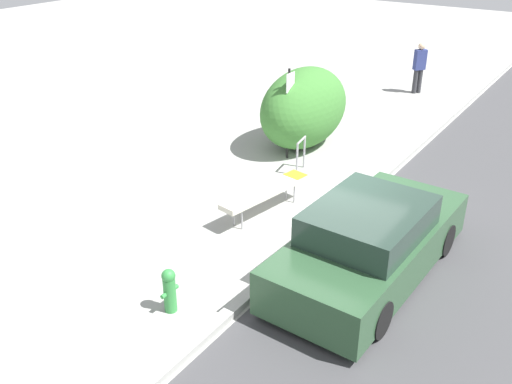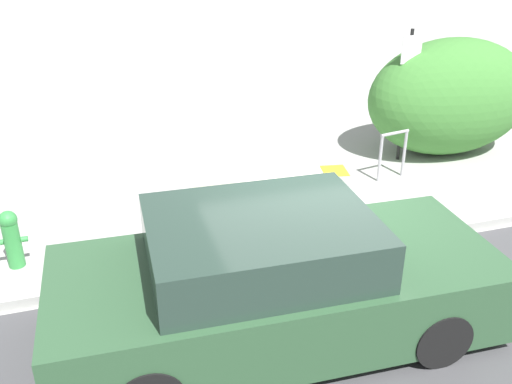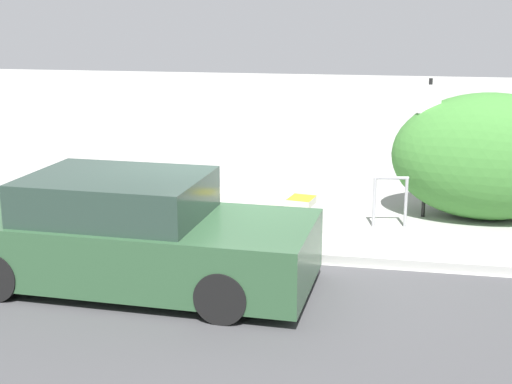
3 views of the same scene
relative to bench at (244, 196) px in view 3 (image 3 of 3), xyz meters
The scene contains 8 objects.
ground_plane 1.46m from the bench, 85.43° to the right, with size 60.00×60.00×0.00m, color #9E9E99.
curb 1.44m from the bench, 85.43° to the right, with size 60.00×0.20×0.13m.
bench is the anchor object (origin of this frame).
bike_rack 2.31m from the bench, 11.67° to the left, with size 0.55×0.14×0.83m.
sign_post 3.16m from the bench, 22.41° to the left, with size 0.36×0.08×2.30m.
fire_hydrant 3.57m from the bench, behind, with size 0.36×0.22×0.77m.
shrub_hedge 4.04m from the bench, 18.53° to the left, with size 3.12×1.88×2.08m.
parked_car_near 2.82m from the bench, 108.04° to the right, with size 4.54×1.98×1.40m.
Camera 3 is at (2.21, -9.25, 3.33)m, focal length 50.00 mm.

